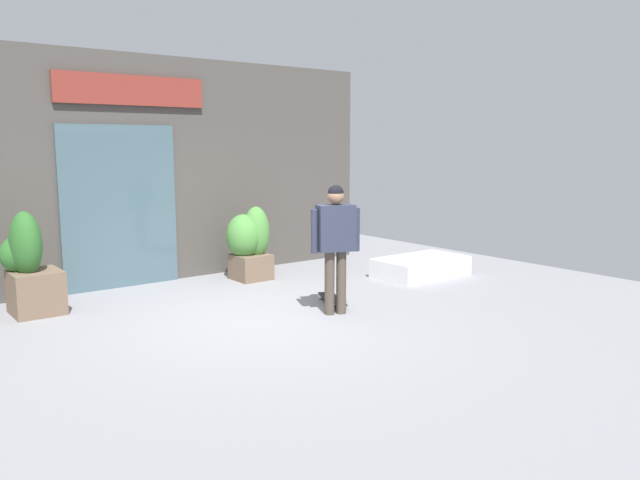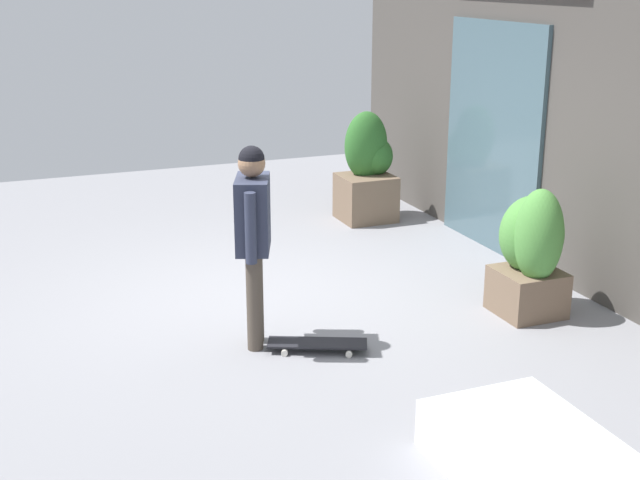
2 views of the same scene
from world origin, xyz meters
name	(u,v)px [view 1 (image 1 of 2)]	position (x,y,z in m)	size (l,w,h in m)	color
ground_plane	(264,319)	(0.00, 0.00, 0.00)	(12.00, 12.00, 0.00)	gray
building_facade	(158,171)	(-0.03, 3.03, 1.78)	(7.84, 0.31, 3.58)	#4C4742
skateboarder	(336,235)	(0.88, -0.36, 1.04)	(0.62, 0.41, 1.69)	#4C4238
skateboard	(332,299)	(1.18, 0.07, 0.06)	(0.54, 0.83, 0.08)	black
planter_box_left	(29,267)	(-2.26, 2.10, 0.62)	(0.69, 0.71, 1.35)	brown
planter_box_right	(249,243)	(1.12, 2.17, 0.61)	(0.70, 0.64, 1.19)	brown
snow_ledge	(421,267)	(3.52, 0.59, 0.16)	(1.54, 0.90, 0.32)	white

